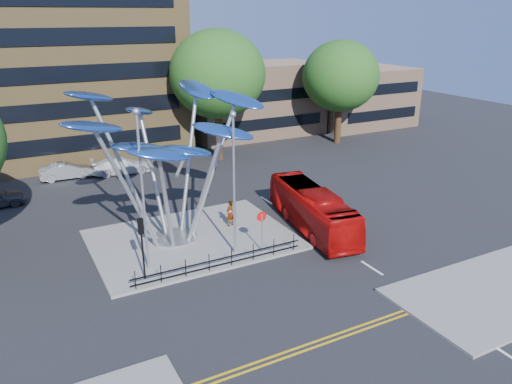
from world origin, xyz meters
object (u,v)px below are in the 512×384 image
red_bus (312,209)px  parked_car_right (121,165)px  tree_right (218,74)px  no_entry_sign_island (262,224)px  traffic_light_island (141,236)px  pedestrian (230,213)px  street_lamp_right (234,172)px  street_lamp_left (141,178)px  leaf_sculpture (166,132)px  parked_car_mid (66,171)px  tree_far (341,76)px

red_bus → parked_car_right: (-8.10, 17.77, -0.63)m
tree_right → no_entry_sign_island: bearing=-107.1°
traffic_light_island → pedestrian: bearing=31.1°
red_bus → pedestrian: size_ratio=5.59×
street_lamp_right → pedestrian: (1.43, 3.68, -4.07)m
street_lamp_left → red_bus: street_lamp_left is taller
street_lamp_right → traffic_light_island: 6.05m
leaf_sculpture → parked_car_mid: bearing=103.9°
traffic_light_island → pedestrian: 8.25m
tree_right → parked_car_mid: size_ratio=2.83×
street_lamp_left → no_entry_sign_island: street_lamp_left is taller
street_lamp_left → pedestrian: 8.38m
traffic_light_island → red_bus: bearing=7.9°
pedestrian → street_lamp_right: bearing=45.4°
no_entry_sign_island → red_bus: 4.89m
tree_far → street_lamp_left: size_ratio=1.23×
parked_car_right → street_lamp_right: bearing=-170.2°
tree_right → traffic_light_island: size_ratio=3.54×
tree_far → parked_car_mid: size_ratio=2.52×
street_lamp_left → traffic_light_island: (-0.50, -1.00, -2.74)m
tree_far → leaf_sculpture: tree_far is taller
tree_right → street_lamp_right: size_ratio=1.46×
traffic_light_island → street_lamp_right: bearing=5.2°
tree_far → street_lamp_right: tree_far is taller
parked_car_mid → parked_car_right: bearing=-97.0°
leaf_sculpture → pedestrian: 7.09m
tree_far → traffic_light_island: bearing=-144.2°
street_lamp_right → red_bus: street_lamp_right is taller
street_lamp_left → no_entry_sign_island: (6.50, -0.98, -3.54)m
traffic_light_island → parked_car_mid: (-1.00, 20.01, -1.91)m
leaf_sculpture → traffic_light_island: 6.65m
leaf_sculpture → red_bus: leaf_sculpture is taller
pedestrian → parked_car_mid: (-7.93, 15.83, -0.31)m
leaf_sculpture → street_lamp_right: bearing=-55.1°
tree_right → no_entry_sign_island: (-6.00, -19.48, -6.22)m
leaf_sculpture → no_entry_sign_island: size_ratio=5.19×
tree_right → red_bus: size_ratio=1.24×
tree_far → leaf_sculpture: size_ratio=0.85×
no_entry_sign_island → parked_car_mid: no_entry_sign_island is taller
tree_right → leaf_sculpture: bearing=-123.3°
red_bus → parked_car_mid: (-12.60, 18.40, -0.65)m
red_bus → tree_right: bearing=94.7°
traffic_light_island → no_entry_sign_island: size_ratio=1.40×
tree_far → pedestrian: tree_far is taller
tree_far → parked_car_mid: 28.72m
leaf_sculpture → tree_right: bearing=56.7°
tree_far → no_entry_sign_island: size_ratio=4.41×
traffic_light_island → parked_car_right: traffic_light_island is taller
tree_far → street_lamp_right: 28.76m
tree_right → tree_far: bearing=0.0°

